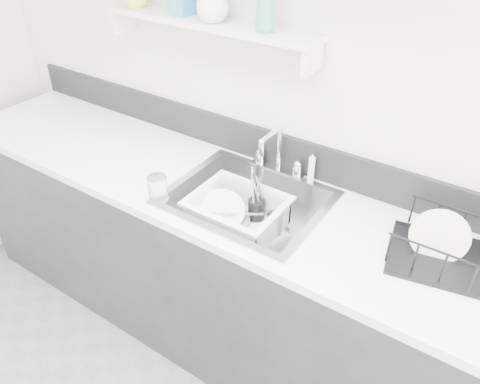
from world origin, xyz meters
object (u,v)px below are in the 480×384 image
Objects in this scene: sink at (247,216)px; wash_tub at (238,215)px; counter_run at (246,278)px; dish_rack at (453,246)px.

wash_tub is (-0.04, -0.01, -0.00)m from sink.
counter_run reaches higher than wash_tub.
wash_tub is at bearing 174.90° from dish_rack.
sink is 0.04m from wash_tub.
sink reaches higher than counter_run.
dish_rack is (0.78, 0.07, 0.16)m from sink.
dish_rack is at bearing 5.34° from counter_run.
sink is at bearing 174.29° from dish_rack.
sink is at bearing 17.96° from wash_tub.
counter_run is 0.37m from sink.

